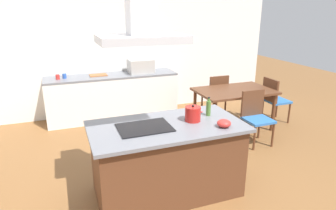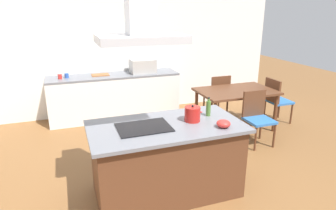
# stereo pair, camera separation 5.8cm
# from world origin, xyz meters

# --- Properties ---
(ground) EXTENTS (16.00, 16.00, 0.00)m
(ground) POSITION_xyz_m (0.00, 1.50, 0.00)
(ground) COLOR brown
(wall_back) EXTENTS (7.20, 0.10, 2.70)m
(wall_back) POSITION_xyz_m (0.00, 3.25, 1.35)
(wall_back) COLOR white
(wall_back) RESTS_ON ground
(kitchen_island) EXTENTS (1.80, 0.96, 0.90)m
(kitchen_island) POSITION_xyz_m (0.00, 0.00, 0.45)
(kitchen_island) COLOR #59331E
(kitchen_island) RESTS_ON ground
(cooktop) EXTENTS (0.60, 0.44, 0.01)m
(cooktop) POSITION_xyz_m (-0.27, 0.00, 0.91)
(cooktop) COLOR black
(cooktop) RESTS_ON kitchen_island
(tea_kettle) EXTENTS (0.24, 0.19, 0.20)m
(tea_kettle) POSITION_xyz_m (0.33, 0.01, 0.99)
(tea_kettle) COLOR #B21E19
(tea_kettle) RESTS_ON kitchen_island
(olive_oil_bottle) EXTENTS (0.06, 0.06, 0.24)m
(olive_oil_bottle) POSITION_xyz_m (0.60, 0.11, 1.00)
(olive_oil_bottle) COLOR #47722D
(olive_oil_bottle) RESTS_ON kitchen_island
(mixing_bowl) EXTENTS (0.16, 0.16, 0.09)m
(mixing_bowl) POSITION_xyz_m (0.59, -0.29, 0.94)
(mixing_bowl) COLOR red
(mixing_bowl) RESTS_ON kitchen_island
(back_counter) EXTENTS (2.61, 0.62, 0.90)m
(back_counter) POSITION_xyz_m (-0.12, 2.88, 0.45)
(back_counter) COLOR white
(back_counter) RESTS_ON ground
(countertop_microwave) EXTENTS (0.50, 0.38, 0.28)m
(countertop_microwave) POSITION_xyz_m (0.49, 2.88, 1.04)
(countertop_microwave) COLOR #B2AFAA
(countertop_microwave) RESTS_ON back_counter
(coffee_mug_red) EXTENTS (0.08, 0.08, 0.09)m
(coffee_mug_red) POSITION_xyz_m (-1.14, 2.87, 0.95)
(coffee_mug_red) COLOR red
(coffee_mug_red) RESTS_ON back_counter
(coffee_mug_blue) EXTENTS (0.08, 0.08, 0.09)m
(coffee_mug_blue) POSITION_xyz_m (-1.02, 2.91, 0.95)
(coffee_mug_blue) COLOR #2D56B2
(coffee_mug_blue) RESTS_ON back_counter
(cutting_board) EXTENTS (0.34, 0.24, 0.02)m
(cutting_board) POSITION_xyz_m (-0.38, 2.93, 0.91)
(cutting_board) COLOR #995B33
(cutting_board) RESTS_ON back_counter
(dining_table) EXTENTS (1.40, 0.90, 0.75)m
(dining_table) POSITION_xyz_m (1.89, 1.51, 0.67)
(dining_table) COLOR #59331E
(dining_table) RESTS_ON ground
(chair_facing_back_wall) EXTENTS (0.42, 0.42, 0.89)m
(chair_facing_back_wall) POSITION_xyz_m (1.89, 2.18, 0.51)
(chair_facing_back_wall) COLOR #2D6BB7
(chair_facing_back_wall) RESTS_ON ground
(chair_at_right_end) EXTENTS (0.42, 0.42, 0.89)m
(chair_at_right_end) POSITION_xyz_m (2.80, 1.51, 0.51)
(chair_at_right_end) COLOR #2D6BB7
(chair_at_right_end) RESTS_ON ground
(chair_facing_island) EXTENTS (0.42, 0.42, 0.89)m
(chair_facing_island) POSITION_xyz_m (1.89, 0.84, 0.51)
(chair_facing_island) COLOR #2D6BB7
(chair_facing_island) RESTS_ON ground
(range_hood) EXTENTS (0.90, 0.55, 0.78)m
(range_hood) POSITION_xyz_m (-0.27, 0.00, 2.10)
(range_hood) COLOR #ADADB2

